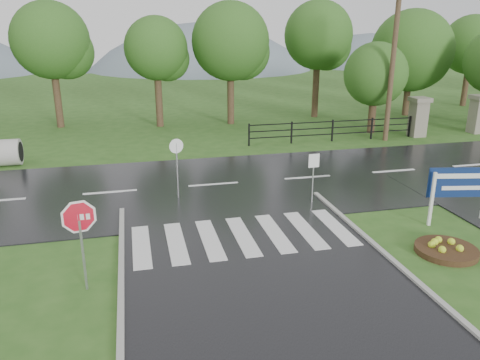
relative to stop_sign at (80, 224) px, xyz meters
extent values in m
plane|color=#2F5A1E|center=(4.36, -3.06, -1.71)|extent=(120.00, 120.00, 0.00)
cube|color=black|center=(4.36, 6.94, -1.71)|extent=(90.00, 8.00, 0.04)
cube|color=silver|center=(1.36, 1.94, -1.65)|extent=(0.50, 2.80, 0.02)
cube|color=silver|center=(2.36, 1.94, -1.65)|extent=(0.50, 2.80, 0.02)
cube|color=silver|center=(3.36, 1.94, -1.65)|extent=(0.50, 2.80, 0.02)
cube|color=silver|center=(4.36, 1.94, -1.65)|extent=(0.50, 2.80, 0.02)
cube|color=silver|center=(5.36, 1.94, -1.65)|extent=(0.50, 2.80, 0.02)
cube|color=silver|center=(6.36, 1.94, -1.65)|extent=(0.50, 2.80, 0.02)
cube|color=silver|center=(7.36, 1.94, -1.65)|extent=(0.50, 2.80, 0.02)
cube|color=gray|center=(17.36, 12.94, -0.71)|extent=(0.80, 0.80, 2.00)
cube|color=#6B6659|center=(17.36, 12.94, 0.41)|extent=(1.00, 1.00, 0.24)
cube|color=gray|center=(21.36, 12.94, -0.71)|extent=(0.80, 0.80, 2.00)
cube|color=black|center=(12.11, 12.94, -1.31)|extent=(9.50, 0.05, 0.05)
cube|color=black|center=(12.11, 12.94, -0.96)|extent=(9.50, 0.05, 0.05)
cube|color=black|center=(12.11, 12.94, -0.61)|extent=(9.50, 0.05, 0.05)
cube|color=black|center=(7.36, 12.94, -1.11)|extent=(0.08, 0.08, 1.20)
cube|color=black|center=(16.86, 12.94, -1.11)|extent=(0.08, 0.08, 1.20)
sphere|color=slate|center=(12.36, 61.94, -18.99)|extent=(48.00, 48.00, 48.00)
sphere|color=slate|center=(40.36, 61.94, -14.67)|extent=(36.00, 36.00, 36.00)
cylinder|color=#9E9B93|center=(-4.34, 11.94, -1.11)|extent=(1.30, 1.20, 1.20)
cube|color=#939399|center=(0.00, 0.00, -0.81)|extent=(0.05, 0.05, 1.80)
cylinder|color=white|center=(0.00, 0.01, 0.18)|extent=(1.06, 0.25, 1.08)
cylinder|color=#B70C1E|center=(0.00, 0.00, 0.18)|extent=(0.92, 0.23, 0.94)
cube|color=silver|center=(10.37, 1.48, -0.82)|extent=(0.10, 0.10, 1.77)
cube|color=navy|center=(11.35, 1.48, -0.33)|extent=(2.10, 0.46, 0.97)
cube|color=white|center=(11.35, 1.45, -0.11)|extent=(1.65, 0.34, 0.16)
cube|color=white|center=(11.35, 1.45, -0.51)|extent=(1.22, 0.25, 0.13)
cylinder|color=#332111|center=(9.68, -0.34, -1.62)|extent=(1.71, 1.71, 0.17)
cube|color=#939399|center=(7.50, 4.29, -0.86)|extent=(0.04, 0.04, 1.70)
cube|color=white|center=(7.50, 4.27, -0.14)|extent=(0.40, 0.04, 0.49)
cylinder|color=#939399|center=(2.83, 5.75, -0.65)|extent=(0.06, 0.06, 2.11)
cylinder|color=white|center=(2.83, 5.73, 0.30)|extent=(0.51, 0.17, 0.53)
cylinder|color=#473523|center=(15.09, 12.44, 2.37)|extent=(0.27, 0.27, 8.16)
cylinder|color=#3D2B1C|center=(15.26, 14.44, -0.27)|extent=(0.45, 0.45, 2.87)
sphere|color=#27551A|center=(15.26, 14.44, 1.74)|extent=(3.64, 3.64, 3.64)
camera|label=1|loc=(1.33, -10.53, 4.35)|focal=35.00mm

